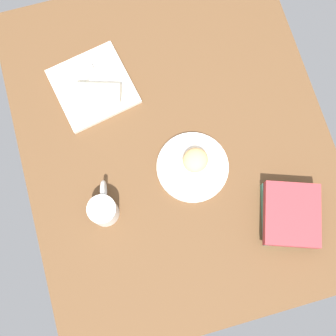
{
  "coord_description": "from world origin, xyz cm",
  "views": [
    {
      "loc": [
        36.07,
        -12.04,
        128.99
      ],
      "look_at": [
        8.85,
        -4.38,
        7.0
      ],
      "focal_mm": 47.18,
      "sensor_mm": 36.0,
      "label": 1
    }
  ],
  "objects_px": {
    "round_plate": "(193,167)",
    "scone_pastry": "(195,160)",
    "coffee_mug": "(103,209)",
    "breakfast_wrap": "(98,92)",
    "book_stack": "(289,215)",
    "sauce_cup": "(84,71)",
    "square_plate": "(93,87)"
  },
  "relations": [
    {
      "from": "coffee_mug",
      "to": "sauce_cup",
      "type": "bearing_deg",
      "value": 174.4
    },
    {
      "from": "round_plate",
      "to": "sauce_cup",
      "type": "xyz_separation_m",
      "value": [
        -0.37,
        -0.23,
        0.02
      ]
    },
    {
      "from": "scone_pastry",
      "to": "book_stack",
      "type": "height_order",
      "value": "book_stack"
    },
    {
      "from": "coffee_mug",
      "to": "scone_pastry",
      "type": "bearing_deg",
      "value": 103.38
    },
    {
      "from": "breakfast_wrap",
      "to": "book_stack",
      "type": "distance_m",
      "value": 0.65
    },
    {
      "from": "round_plate",
      "to": "square_plate",
      "type": "distance_m",
      "value": 0.39
    },
    {
      "from": "sauce_cup",
      "to": "square_plate",
      "type": "bearing_deg",
      "value": 15.84
    },
    {
      "from": "breakfast_wrap",
      "to": "round_plate",
      "type": "bearing_deg",
      "value": 53.65
    },
    {
      "from": "scone_pastry",
      "to": "sauce_cup",
      "type": "relative_size",
      "value": 1.26
    },
    {
      "from": "breakfast_wrap",
      "to": "coffee_mug",
      "type": "xyz_separation_m",
      "value": [
        0.34,
        -0.07,
        -0.0
      ]
    },
    {
      "from": "scone_pastry",
      "to": "breakfast_wrap",
      "type": "xyz_separation_m",
      "value": [
        -0.27,
        -0.22,
        0.01
      ]
    },
    {
      "from": "book_stack",
      "to": "scone_pastry",
      "type": "bearing_deg",
      "value": -136.85
    },
    {
      "from": "book_stack",
      "to": "sauce_cup",
      "type": "bearing_deg",
      "value": -142.15
    },
    {
      "from": "round_plate",
      "to": "coffee_mug",
      "type": "distance_m",
      "value": 0.28
    },
    {
      "from": "sauce_cup",
      "to": "coffee_mug",
      "type": "bearing_deg",
      "value": -5.6
    },
    {
      "from": "breakfast_wrap",
      "to": "coffee_mug",
      "type": "height_order",
      "value": "coffee_mug"
    },
    {
      "from": "square_plate",
      "to": "breakfast_wrap",
      "type": "xyz_separation_m",
      "value": [
        0.04,
        0.01,
        0.04
      ]
    },
    {
      "from": "round_plate",
      "to": "breakfast_wrap",
      "type": "xyz_separation_m",
      "value": [
        -0.28,
        -0.21,
        0.04
      ]
    },
    {
      "from": "sauce_cup",
      "to": "coffee_mug",
      "type": "xyz_separation_m",
      "value": [
        0.43,
        -0.04,
        0.02
      ]
    },
    {
      "from": "round_plate",
      "to": "scone_pastry",
      "type": "relative_size",
      "value": 2.8
    },
    {
      "from": "coffee_mug",
      "to": "book_stack",
      "type": "bearing_deg",
      "value": 72.84
    },
    {
      "from": "scone_pastry",
      "to": "square_plate",
      "type": "bearing_deg",
      "value": -143.51
    },
    {
      "from": "breakfast_wrap",
      "to": "book_stack",
      "type": "relative_size",
      "value": 0.63
    },
    {
      "from": "scone_pastry",
      "to": "sauce_cup",
      "type": "height_order",
      "value": "scone_pastry"
    },
    {
      "from": "square_plate",
      "to": "breakfast_wrap",
      "type": "relative_size",
      "value": 1.62
    },
    {
      "from": "breakfast_wrap",
      "to": "coffee_mug",
      "type": "distance_m",
      "value": 0.35
    },
    {
      "from": "round_plate",
      "to": "square_plate",
      "type": "xyz_separation_m",
      "value": [
        -0.32,
        -0.22,
        0.0
      ]
    },
    {
      "from": "breakfast_wrap",
      "to": "book_stack",
      "type": "bearing_deg",
      "value": 58.18
    },
    {
      "from": "scone_pastry",
      "to": "round_plate",
      "type": "bearing_deg",
      "value": -40.53
    },
    {
      "from": "coffee_mug",
      "to": "square_plate",
      "type": "bearing_deg",
      "value": 171.67
    },
    {
      "from": "book_stack",
      "to": "coffee_mug",
      "type": "height_order",
      "value": "coffee_mug"
    },
    {
      "from": "round_plate",
      "to": "sauce_cup",
      "type": "distance_m",
      "value": 0.44
    }
  ]
}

